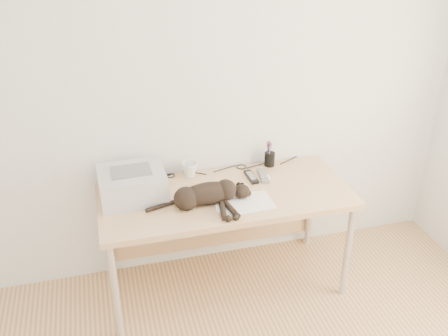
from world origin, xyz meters
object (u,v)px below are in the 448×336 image
object	(u,v)px
printer	(132,184)
cat	(205,195)
pen_cup	(270,159)
mug	(189,170)
desk	(222,204)
mouse	(266,176)

from	to	relation	value
printer	cat	distance (m)	0.46
printer	pen_cup	world-z (taller)	printer
printer	cat	xyz separation A→B (m)	(0.41, -0.21, -0.03)
mug	desk	bearing A→B (deg)	-48.04
mouse	cat	bearing A→B (deg)	-151.45
cat	mug	size ratio (longest dim) A/B	6.04
desk	cat	world-z (taller)	cat
mug	pen_cup	xyz separation A→B (m)	(0.57, 0.01, 0.00)
cat	pen_cup	world-z (taller)	pen_cup
mug	mouse	xyz separation A→B (m)	(0.49, -0.16, -0.03)
mouse	printer	bearing A→B (deg)	-175.61
printer	mouse	size ratio (longest dim) A/B	3.89
mug	mouse	size ratio (longest dim) A/B	1.03
desk	mug	world-z (taller)	mug
cat	pen_cup	xyz separation A→B (m)	(0.56, 0.39, -0.01)
cat	pen_cup	distance (m)	0.68
cat	mouse	size ratio (longest dim) A/B	6.19
cat	mouse	world-z (taller)	cat
desk	cat	size ratio (longest dim) A/B	2.44
mug	mouse	world-z (taller)	mug
printer	pen_cup	size ratio (longest dim) A/B	2.24
pen_cup	mouse	size ratio (longest dim) A/B	1.74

